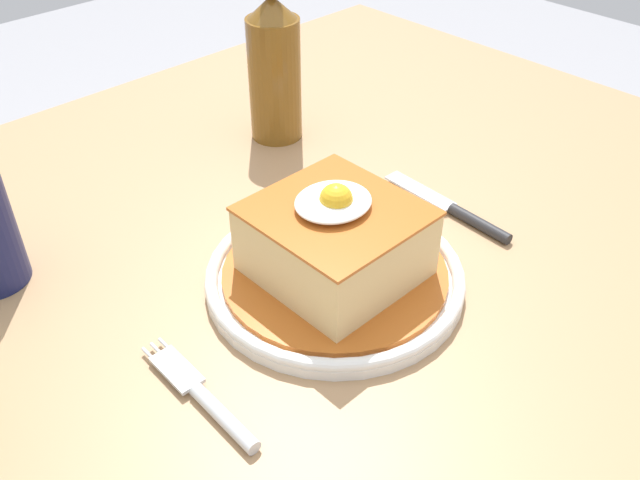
{
  "coord_description": "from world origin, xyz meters",
  "views": [
    {
      "loc": [
        -0.32,
        -0.4,
        1.17
      ],
      "look_at": [
        0.03,
        -0.03,
        0.79
      ],
      "focal_mm": 38.46,
      "sensor_mm": 36.0,
      "label": 1
    }
  ],
  "objects_px": {
    "knife": "(462,214)",
    "main_plate": "(335,276)",
    "fork": "(208,401)",
    "beer_bottle_amber": "(274,61)"
  },
  "relations": [
    {
      "from": "main_plate",
      "to": "knife",
      "type": "height_order",
      "value": "main_plate"
    },
    {
      "from": "main_plate",
      "to": "knife",
      "type": "bearing_deg",
      "value": -6.34
    },
    {
      "from": "main_plate",
      "to": "knife",
      "type": "relative_size",
      "value": 1.46
    },
    {
      "from": "fork",
      "to": "beer_bottle_amber",
      "type": "distance_m",
      "value": 0.44
    },
    {
      "from": "knife",
      "to": "main_plate",
      "type": "bearing_deg",
      "value": 173.66
    },
    {
      "from": "fork",
      "to": "main_plate",
      "type": "bearing_deg",
      "value": 11.62
    },
    {
      "from": "fork",
      "to": "beer_bottle_amber",
      "type": "relative_size",
      "value": 0.53
    },
    {
      "from": "knife",
      "to": "beer_bottle_amber",
      "type": "relative_size",
      "value": 0.62
    },
    {
      "from": "main_plate",
      "to": "beer_bottle_amber",
      "type": "bearing_deg",
      "value": 59.54
    },
    {
      "from": "fork",
      "to": "knife",
      "type": "relative_size",
      "value": 0.85
    }
  ]
}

